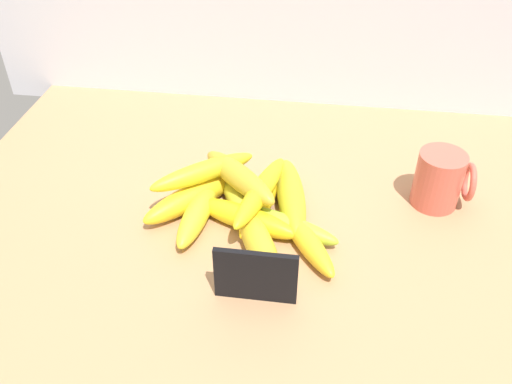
% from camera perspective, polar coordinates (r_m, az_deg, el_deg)
% --- Properties ---
extents(counter_top, '(1.10, 0.76, 0.03)m').
position_cam_1_polar(counter_top, '(0.88, 2.22, -3.42)').
color(counter_top, tan).
rests_on(counter_top, ground).
extents(chalkboard_sign, '(0.11, 0.02, 0.08)m').
position_cam_1_polar(chalkboard_sign, '(0.72, -0.03, -8.93)').
color(chalkboard_sign, black).
rests_on(chalkboard_sign, counter_top).
extents(coffee_mug, '(0.09, 0.07, 0.09)m').
position_cam_1_polar(coffee_mug, '(0.92, 18.69, 1.24)').
color(coffee_mug, '#CD5848').
rests_on(coffee_mug, counter_top).
extents(banana_0, '(0.11, 0.18, 0.04)m').
position_cam_1_polar(banana_0, '(0.79, 0.25, -5.32)').
color(banana_0, gold).
rests_on(banana_0, counter_top).
extents(banana_1, '(0.05, 0.17, 0.04)m').
position_cam_1_polar(banana_1, '(0.85, -6.09, -2.14)').
color(banana_1, yellow).
rests_on(banana_1, counter_top).
extents(banana_2, '(0.17, 0.19, 0.04)m').
position_cam_1_polar(banana_2, '(0.89, -6.08, -0.18)').
color(banana_2, yellow).
rests_on(banana_2, counter_top).
extents(banana_3, '(0.18, 0.09, 0.03)m').
position_cam_1_polar(banana_3, '(0.83, 2.79, -3.35)').
color(banana_3, '#9ABD2E').
rests_on(banana_3, counter_top).
extents(banana_4, '(0.18, 0.09, 0.04)m').
position_cam_1_polar(banana_4, '(0.84, -1.06, -2.75)').
color(banana_4, yellow).
rests_on(banana_4, counter_top).
extents(banana_5, '(0.12, 0.19, 0.04)m').
position_cam_1_polar(banana_5, '(0.87, -1.84, -0.79)').
color(banana_5, gold).
rests_on(banana_5, counter_top).
extents(banana_6, '(0.08, 0.20, 0.04)m').
position_cam_1_polar(banana_6, '(0.88, 3.67, -0.41)').
color(banana_6, gold).
rests_on(banana_6, counter_top).
extents(banana_7, '(0.11, 0.16, 0.03)m').
position_cam_1_polar(banana_7, '(0.81, 5.17, -4.90)').
color(banana_7, yellow).
rests_on(banana_7, counter_top).
extents(banana_8, '(0.07, 0.16, 0.03)m').
position_cam_1_polar(banana_8, '(0.86, 0.40, -1.45)').
color(banana_8, yellow).
rests_on(banana_8, counter_top).
extents(banana_9, '(0.15, 0.15, 0.04)m').
position_cam_1_polar(banana_9, '(0.86, -1.76, 1.57)').
color(banana_9, gold).
rests_on(banana_9, banana_5).
extents(banana_10, '(0.16, 0.14, 0.03)m').
position_cam_1_polar(banana_10, '(0.87, -5.56, 2.13)').
color(banana_10, yellow).
rests_on(banana_10, banana_2).
extents(banana_11, '(0.08, 0.19, 0.03)m').
position_cam_1_polar(banana_11, '(0.84, 0.44, 0.06)').
color(banana_11, yellow).
rests_on(banana_11, banana_8).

